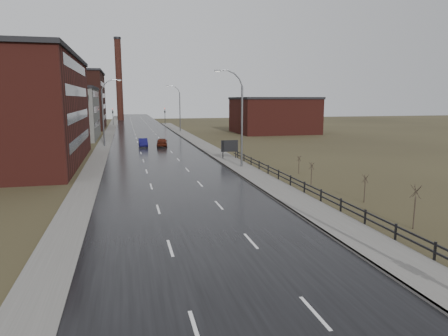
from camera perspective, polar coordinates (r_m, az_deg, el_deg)
road at (r=69.36m, az=-10.15°, el=3.03°), size 14.00×300.00×0.06m
sidewalk_right at (r=46.34m, az=2.64°, el=-0.09°), size 3.20×180.00×0.18m
curb_right at (r=45.94m, az=0.82°, el=-0.17°), size 0.16×180.00×0.18m
sidewalk_left at (r=69.32m, az=-16.93°, el=2.78°), size 2.40×260.00×0.12m
warehouse_mid at (r=87.86m, az=-22.95°, el=7.24°), size 16.32×20.40×10.50m
warehouse_far at (r=118.23m, az=-23.21°, el=8.91°), size 26.52×24.48×15.50m
building_right at (r=97.24m, az=7.11°, el=7.52°), size 18.36×16.32×8.50m
smokestack at (r=158.94m, az=-14.77°, el=12.20°), size 2.70×2.70×30.70m
streetlight_right_mid at (r=46.63m, az=2.23°, el=7.09°), size 3.36×0.28×11.35m
streetlight_left at (r=70.87m, az=-16.68°, el=7.63°), size 3.36×0.28×11.35m
streetlight_right_far at (r=99.62m, az=-6.50°, el=8.49°), size 3.36×0.28×11.35m
guardrail at (r=31.67m, az=14.27°, el=-3.91°), size 0.10×53.05×1.10m
shrub_c at (r=27.68m, az=25.61°, el=-4.89°), size 0.66×0.70×2.82m
shrub_d at (r=33.33m, az=19.48°, el=-2.66°), size 0.53×0.56×2.23m
shrub_e at (r=37.99m, az=12.39°, el=-0.80°), size 0.54×0.57×2.28m
shrub_f at (r=44.31m, az=10.65°, el=0.54°), size 0.47×0.49×1.96m
billboard at (r=53.72m, az=0.79°, el=3.09°), size 2.34×0.17×2.61m
traffic_light_left at (r=128.85m, az=-15.62°, el=7.94°), size 0.58×2.73×5.30m
traffic_light_right at (r=129.40m, az=-8.45°, el=8.20°), size 0.58×2.73×5.30m
car_near at (r=69.39m, az=-11.49°, el=3.54°), size 1.49×4.24×1.40m
car_far at (r=69.08m, az=-8.85°, el=3.64°), size 2.19×4.55×1.50m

